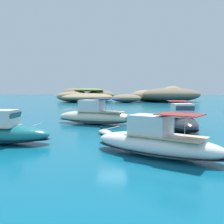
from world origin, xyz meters
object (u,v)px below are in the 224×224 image
Objects in this scene: dinghy_tender at (105,132)px; motorboat_white at (156,142)px; motorboat_cream at (95,116)px; motorboat_charcoal at (181,121)px; islet_large at (158,95)px; islet_small at (85,96)px.

motorboat_white is at bearing -60.26° from dinghy_tender.
motorboat_cream is at bearing 107.51° from dinghy_tender.
motorboat_charcoal reaches higher than dinghy_tender.
motorboat_cream is at bearing -100.82° from islet_large.
motorboat_charcoal is 8.78m from dinghy_tender.
islet_large reaches higher than islet_small.
islet_large is 64.47m from motorboat_cream.
motorboat_charcoal is at bearing -18.75° from motorboat_cream.
islet_small reaches higher than dinghy_tender.
motorboat_cream is (14.46, -60.26, -0.92)m from islet_small.
islet_large is 3.13× the size of motorboat_cream.
islet_small is 2.61× the size of motorboat_white.
dinghy_tender is (2.36, -7.48, -0.80)m from motorboat_cream.
motorboat_cream is at bearing 161.25° from motorboat_charcoal.
dinghy_tender is at bearing -97.83° from islet_large.
islet_large is 71.50m from dinghy_tender.
islet_large is 66.79m from motorboat_charcoal.
islet_small is (-26.56, -3.05, -0.30)m from islet_large.
motorboat_white reaches higher than dinghy_tender.
motorboat_cream is 7.89m from dinghy_tender.
motorboat_white is at bearing -66.01° from motorboat_cream.
islet_small is 78.35m from motorboat_white.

